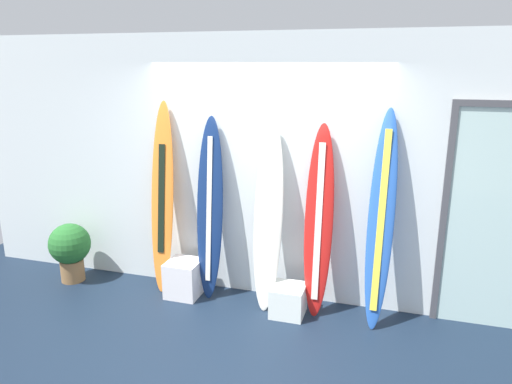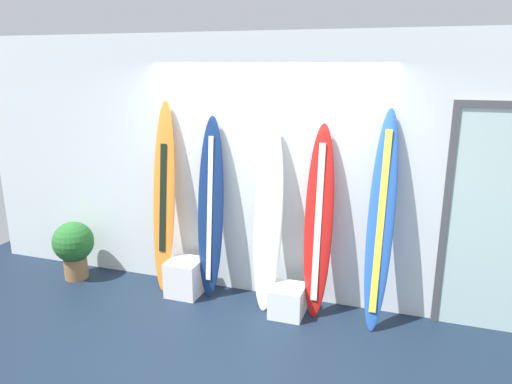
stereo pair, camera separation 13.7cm
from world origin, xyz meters
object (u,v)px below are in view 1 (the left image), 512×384
(display_block_left, at_px, (288,300))
(display_block_center, at_px, (184,278))
(surfboard_sunset, at_px, (162,200))
(surfboard_navy, at_px, (210,209))
(surfboard_ivory, at_px, (268,220))
(glass_door, at_px, (511,217))
(potted_plant, at_px, (70,248))
(surfboard_crimson, at_px, (319,223))
(surfboard_cobalt, at_px, (381,222))

(display_block_left, relative_size, display_block_center, 0.84)
(surfboard_sunset, bearing_deg, surfboard_navy, 0.00)
(surfboard_ivory, bearing_deg, glass_door, 5.32)
(surfboard_ivory, bearing_deg, potted_plant, -177.23)
(surfboard_crimson, relative_size, potted_plant, 2.77)
(surfboard_crimson, bearing_deg, glass_door, 6.34)
(surfboard_sunset, xyz_separation_m, glass_door, (3.47, 0.16, 0.09))
(surfboard_ivory, xyz_separation_m, surfboard_cobalt, (1.11, -0.02, 0.09))
(surfboard_cobalt, bearing_deg, surfboard_crimson, 176.55)
(surfboard_sunset, height_order, surfboard_navy, surfboard_sunset)
(display_block_left, bearing_deg, glass_door, 10.31)
(display_block_center, distance_m, potted_plant, 1.44)
(surfboard_navy, distance_m, glass_door, 2.92)
(potted_plant, bearing_deg, display_block_left, -0.85)
(display_block_center, height_order, potted_plant, potted_plant)
(surfboard_sunset, relative_size, surfboard_crimson, 1.09)
(surfboard_navy, height_order, surfboard_crimson, surfboard_navy)
(surfboard_cobalt, distance_m, display_block_center, 2.21)
(surfboard_cobalt, height_order, display_block_center, surfboard_cobalt)
(surfboard_navy, bearing_deg, potted_plant, -174.63)
(surfboard_crimson, relative_size, surfboard_cobalt, 0.92)
(potted_plant, bearing_deg, glass_door, 4.02)
(surfboard_crimson, bearing_deg, surfboard_navy, 178.59)
(surfboard_navy, xyz_separation_m, surfboard_ivory, (0.66, -0.05, -0.04))
(surfboard_crimson, bearing_deg, display_block_center, -176.49)
(display_block_left, xyz_separation_m, glass_door, (2.00, 0.36, 0.97))
(surfboard_ivory, height_order, glass_door, glass_door)
(surfboard_ivory, distance_m, potted_plant, 2.43)
(surfboard_navy, xyz_separation_m, potted_plant, (-1.70, -0.16, -0.57))
(surfboard_cobalt, xyz_separation_m, display_block_left, (-0.85, -0.13, -0.88))
(surfboard_cobalt, relative_size, potted_plant, 3.01)
(surfboard_sunset, height_order, surfboard_ivory, surfboard_sunset)
(surfboard_sunset, distance_m, glass_door, 3.48)
(surfboard_ivory, distance_m, surfboard_cobalt, 1.12)
(display_block_center, xyz_separation_m, potted_plant, (-1.42, -0.04, 0.21))
(display_block_left, bearing_deg, surfboard_crimson, 33.42)
(surfboard_navy, bearing_deg, surfboard_crimson, -1.41)
(surfboard_ivory, height_order, potted_plant, surfboard_ivory)
(surfboard_cobalt, relative_size, display_block_left, 6.27)
(display_block_left, relative_size, glass_door, 0.15)
(surfboard_ivory, bearing_deg, display_block_left, -30.77)
(glass_door, distance_m, potted_plant, 4.68)
(display_block_center, height_order, glass_door, glass_door)
(surfboard_crimson, bearing_deg, potted_plant, -177.39)
(surfboard_navy, relative_size, surfboard_ivory, 1.03)
(surfboard_navy, height_order, surfboard_ivory, surfboard_navy)
(display_block_left, bearing_deg, surfboard_sunset, 172.31)
(surfboard_sunset, distance_m, surfboard_ivory, 1.22)
(display_block_center, bearing_deg, surfboard_navy, 22.91)
(surfboard_sunset, height_order, surfboard_cobalt, surfboard_sunset)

